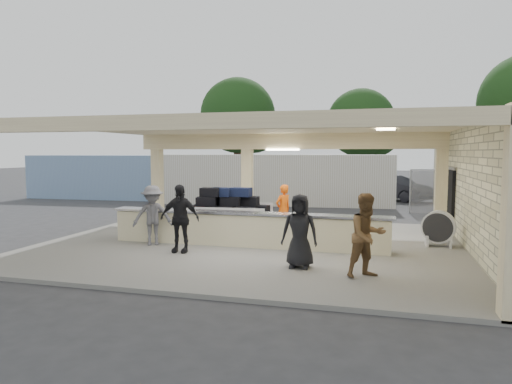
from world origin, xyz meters
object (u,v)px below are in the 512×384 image
(luggage_cart, at_px, (226,209))
(car_white_a, at_px, (501,191))
(drum_fan, at_px, (439,227))
(baggage_counter, at_px, (246,229))
(car_dark, at_px, (395,188))
(container_blue, at_px, (111,177))
(passenger_d, at_px, (300,231))
(passenger_b, at_px, (180,218))
(passenger_a, at_px, (367,235))
(container_white, at_px, (276,179))
(passenger_c, at_px, (153,215))
(baggage_handler, at_px, (283,210))

(luggage_cart, xyz_separation_m, car_white_a, (10.78, 12.29, -0.19))
(drum_fan, bearing_deg, luggage_cart, -164.29)
(baggage_counter, xyz_separation_m, car_dark, (4.48, 15.13, 0.12))
(drum_fan, distance_m, container_blue, 20.26)
(luggage_cart, xyz_separation_m, passenger_d, (2.95, -3.36, -0.01))
(baggage_counter, distance_m, passenger_b, 1.98)
(passenger_a, bearing_deg, container_white, 74.74)
(baggage_counter, xyz_separation_m, passenger_b, (-1.49, -1.23, 0.43))
(car_white_a, distance_m, car_dark, 5.46)
(drum_fan, height_order, passenger_c, passenger_c)
(baggage_counter, bearing_deg, passenger_d, -46.66)
(drum_fan, bearing_deg, baggage_handler, -171.83)
(baggage_counter, relative_size, container_blue, 0.82)
(drum_fan, distance_m, car_dark, 13.75)
(passenger_a, distance_m, passenger_c, 6.37)
(passenger_a, bearing_deg, baggage_handler, 86.38)
(drum_fan, height_order, baggage_handler, baggage_handler)
(car_white_a, bearing_deg, container_blue, 81.24)
(baggage_counter, relative_size, car_dark, 1.92)
(baggage_handler, distance_m, container_blue, 16.10)
(baggage_counter, xyz_separation_m, drum_fan, (5.31, 1.40, 0.06))
(passenger_c, bearing_deg, container_blue, 98.75)
(passenger_d, xyz_separation_m, car_dark, (2.58, 17.14, -0.25))
(luggage_cart, distance_m, passenger_c, 2.49)
(drum_fan, bearing_deg, passenger_b, -143.65)
(luggage_cart, xyz_separation_m, passenger_b, (-0.44, -2.57, 0.05))
(passenger_b, xyz_separation_m, container_blue, (-10.55, 13.08, 0.28))
(passenger_c, xyz_separation_m, passenger_d, (4.55, -1.46, -0.00))
(passenger_a, height_order, passenger_c, passenger_a)
(container_blue, bearing_deg, baggage_handler, -40.67)
(container_white, bearing_deg, passenger_b, -93.50)
(baggage_handler, distance_m, container_white, 9.85)
(luggage_cart, distance_m, passenger_b, 2.61)
(passenger_a, bearing_deg, passenger_d, 128.78)
(passenger_d, bearing_deg, car_white_a, 63.53)
(passenger_a, bearing_deg, passenger_c, 127.11)
(passenger_b, relative_size, passenger_c, 1.06)
(passenger_d, xyz_separation_m, container_white, (-3.67, 13.53, 0.37))
(passenger_b, height_order, passenger_c, passenger_b)
(passenger_c, height_order, car_dark, passenger_c)
(car_white_a, bearing_deg, passenger_c, 125.46)
(passenger_a, height_order, container_white, container_white)
(car_dark, bearing_deg, passenger_a, -143.94)
(baggage_handler, height_order, container_white, container_white)
(luggage_cart, height_order, baggage_handler, baggage_handler)
(passenger_b, bearing_deg, car_dark, 65.52)
(luggage_cart, bearing_deg, baggage_handler, 15.63)
(drum_fan, height_order, car_white_a, car_white_a)
(passenger_c, xyz_separation_m, container_blue, (-9.39, 12.41, 0.33))
(baggage_counter, relative_size, baggage_handler, 4.98)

